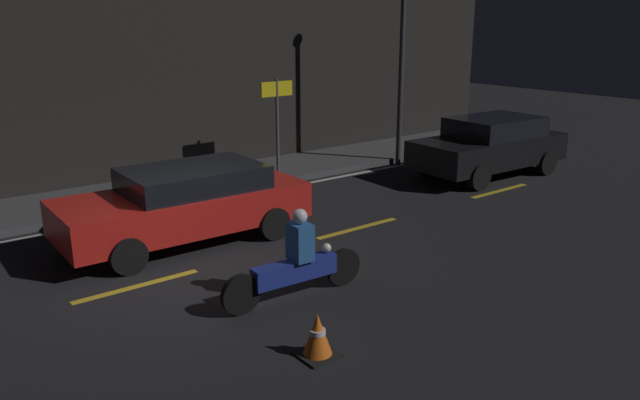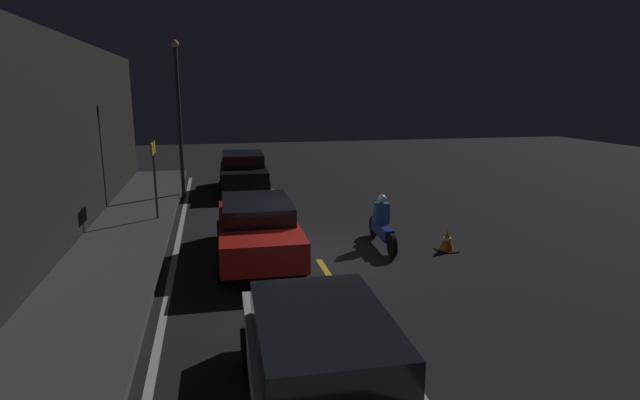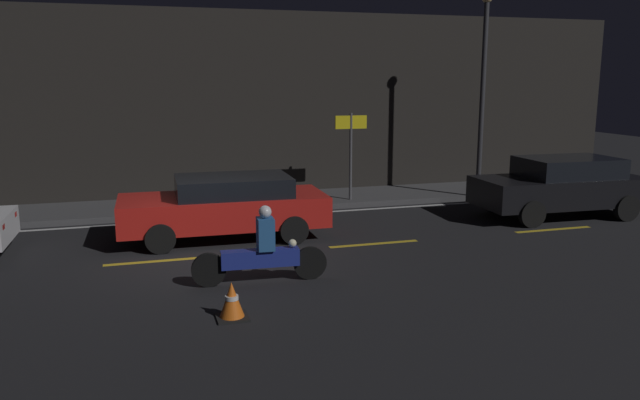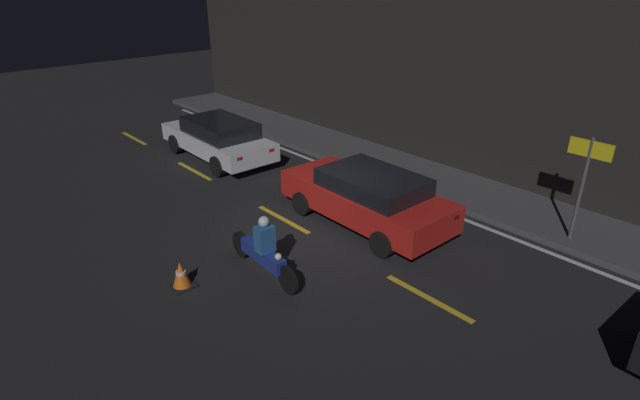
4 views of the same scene
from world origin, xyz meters
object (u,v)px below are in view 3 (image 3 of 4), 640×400
object	(u,v)px
taxi_red	(226,205)
street_lamp	(483,87)
traffic_cone_near	(232,301)
shop_sign	(351,139)
van_black	(561,185)
motorcycle	(261,252)

from	to	relation	value
taxi_red	street_lamp	bearing A→B (deg)	-163.14
traffic_cone_near	shop_sign	xyz separation A→B (m)	(4.45, 7.43, 1.57)
traffic_cone_near	shop_sign	bearing A→B (deg)	59.07
taxi_red	traffic_cone_near	bearing A→B (deg)	84.00
van_black	motorcycle	xyz separation A→B (m)	(-8.37, -3.01, -0.26)
shop_sign	street_lamp	distance (m)	3.95
shop_sign	street_lamp	size ratio (longest dim) A/B	0.42
taxi_red	van_black	world-z (taller)	van_black
motorcycle	street_lamp	distance (m)	9.49
taxi_red	shop_sign	xyz separation A→B (m)	(3.85, 2.71, 1.10)
van_black	motorcycle	size ratio (longest dim) A/B	1.85
taxi_red	shop_sign	distance (m)	4.83
van_black	street_lamp	bearing A→B (deg)	-64.76
van_black	shop_sign	bearing A→B (deg)	-30.31
van_black	traffic_cone_near	xyz separation A→B (m)	(-9.10, -4.49, -0.54)
shop_sign	motorcycle	bearing A→B (deg)	-122.04
traffic_cone_near	taxi_red	bearing A→B (deg)	82.74
motorcycle	street_lamp	xyz separation A→B (m)	(7.37, 5.34, 2.69)
van_black	motorcycle	bearing A→B (deg)	21.72
van_black	traffic_cone_near	distance (m)	10.17
shop_sign	traffic_cone_near	bearing A→B (deg)	-120.93
van_black	street_lamp	xyz separation A→B (m)	(-1.00, 2.33, 2.43)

